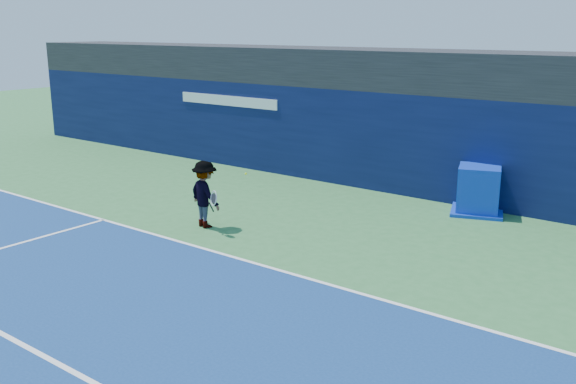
{
  "coord_description": "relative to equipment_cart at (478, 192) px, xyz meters",
  "views": [
    {
      "loc": [
        8.57,
        -6.75,
        4.9
      ],
      "look_at": [
        -0.61,
        5.2,
        1.0
      ],
      "focal_mm": 40.0,
      "sensor_mm": 36.0,
      "label": 1
    }
  ],
  "objects": [
    {
      "name": "ground",
      "position": [
        -2.46,
        -9.6,
        -0.59
      ],
      "size": [
        80.0,
        80.0,
        0.0
      ],
      "primitive_type": "plane",
      "color": "#326F39",
      "rests_on": "ground"
    },
    {
      "name": "equipment_cart",
      "position": [
        0.0,
        0.0,
        0.0
      ],
      "size": [
        1.72,
        1.72,
        1.29
      ],
      "color": "#0C2AAB",
      "rests_on": "ground"
    },
    {
      "name": "tennis_ball",
      "position": [
        -5.02,
        -3.74,
        0.48
      ],
      "size": [
        0.06,
        0.06,
        0.06
      ],
      "color": "#B6D117",
      "rests_on": "ground"
    },
    {
      "name": "service_line",
      "position": [
        -2.46,
        -11.6,
        -0.58
      ],
      "size": [
        24.0,
        0.1,
        0.01
      ],
      "primitive_type": "cube",
      "color": "white",
      "rests_on": "ground"
    },
    {
      "name": "back_wall_assembly",
      "position": [
        -2.47,
        0.9,
        0.91
      ],
      "size": [
        36.0,
        1.03,
        3.0
      ],
      "color": "#0A1239",
      "rests_on": "ground"
    },
    {
      "name": "tennis_player",
      "position": [
        -4.95,
        -5.37,
        0.26
      ],
      "size": [
        1.35,
        0.87,
        1.69
      ],
      "color": "white",
      "rests_on": "ground"
    },
    {
      "name": "baseline",
      "position": [
        -2.46,
        -6.6,
        -0.58
      ],
      "size": [
        24.0,
        0.1,
        0.01
      ],
      "primitive_type": "cube",
      "color": "white",
      "rests_on": "ground"
    },
    {
      "name": "stadium_band",
      "position": [
        -2.46,
        1.9,
        3.01
      ],
      "size": [
        36.0,
        3.0,
        1.2
      ],
      "primitive_type": "cube",
      "color": "black",
      "rests_on": "back_wall_assembly"
    }
  ]
}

